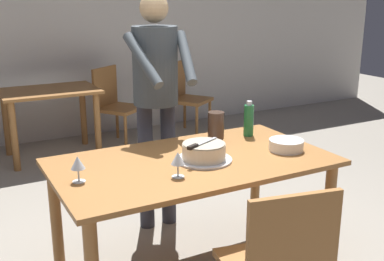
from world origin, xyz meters
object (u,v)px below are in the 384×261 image
(wine_glass_far, at_px, (78,164))
(background_table, at_px, (50,105))
(plate_stack, at_px, (286,145))
(hurricane_lamp, at_px, (216,127))
(wine_glass_near, at_px, (178,159))
(background_chair_0, at_px, (185,95))
(background_chair_1, at_px, (115,103))
(main_dining_table, at_px, (193,175))
(person_cutting_cake, at_px, (156,87))
(cake_on_platter, at_px, (204,152))
(water_bottle, at_px, (249,120))
(cake_knife, at_px, (197,145))

(wine_glass_far, bearing_deg, background_table, 81.26)
(plate_stack, relative_size, wine_glass_far, 1.53)
(hurricane_lamp, xyz_separation_m, background_table, (-0.59, 2.45, -0.28))
(wine_glass_near, height_order, background_table, wine_glass_near)
(wine_glass_near, height_order, background_chair_0, background_chair_0)
(plate_stack, height_order, background_chair_1, background_chair_1)
(main_dining_table, relative_size, background_table, 1.67)
(wine_glass_far, relative_size, person_cutting_cake, 0.08)
(background_table, bearing_deg, wine_glass_near, -88.43)
(cake_on_platter, xyz_separation_m, plate_stack, (0.56, -0.08, -0.02))
(main_dining_table, relative_size, wine_glass_far, 11.58)
(cake_on_platter, xyz_separation_m, background_table, (-0.33, 2.73, -0.22))
(wine_glass_far, bearing_deg, background_chair_0, 53.46)
(main_dining_table, distance_m, hurricane_lamp, 0.43)
(wine_glass_near, xyz_separation_m, hurricane_lamp, (0.51, 0.44, 0.00))
(hurricane_lamp, bearing_deg, wine_glass_far, -165.67)
(wine_glass_near, bearing_deg, background_chair_1, 77.23)
(wine_glass_far, relative_size, background_table, 0.14)
(hurricane_lamp, height_order, person_cutting_cake, person_cutting_cake)
(hurricane_lamp, relative_size, background_chair_0, 0.23)
(background_chair_0, bearing_deg, main_dining_table, -116.54)
(hurricane_lamp, distance_m, background_chair_1, 2.61)
(wine_glass_near, relative_size, person_cutting_cake, 0.08)
(main_dining_table, distance_m, wine_glass_far, 0.73)
(hurricane_lamp, distance_m, background_table, 2.54)
(wine_glass_near, bearing_deg, background_chair_0, 61.97)
(plate_stack, distance_m, wine_glass_near, 0.82)
(wine_glass_far, relative_size, hurricane_lamp, 0.69)
(wine_glass_far, distance_m, water_bottle, 1.32)
(hurricane_lamp, distance_m, person_cutting_cake, 0.55)
(wine_glass_far, bearing_deg, plate_stack, -4.32)
(hurricane_lamp, relative_size, person_cutting_cake, 0.12)
(wine_glass_far, distance_m, background_chair_0, 3.57)
(plate_stack, xyz_separation_m, background_table, (-0.90, 2.81, -0.21))
(main_dining_table, height_order, wine_glass_far, wine_glass_far)
(main_dining_table, relative_size, cake_knife, 6.55)
(main_dining_table, relative_size, background_chair_0, 1.85)
(cake_knife, height_order, background_table, cake_knife)
(main_dining_table, height_order, cake_knife, cake_knife)
(plate_stack, bearing_deg, cake_knife, 175.80)
(main_dining_table, distance_m, cake_on_platter, 0.17)
(background_chair_1, bearing_deg, hurricane_lamp, -93.97)
(hurricane_lamp, xyz_separation_m, person_cutting_cake, (-0.23, 0.44, 0.22))
(main_dining_table, bearing_deg, cake_knife, -101.42)
(main_dining_table, bearing_deg, background_table, 96.05)
(wine_glass_near, bearing_deg, main_dining_table, 45.77)
(plate_stack, xyz_separation_m, background_chair_0, (0.80, 2.95, -0.29))
(plate_stack, bearing_deg, hurricane_lamp, 131.17)
(plate_stack, relative_size, wine_glass_near, 1.53)
(background_table, bearing_deg, water_bottle, -70.29)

